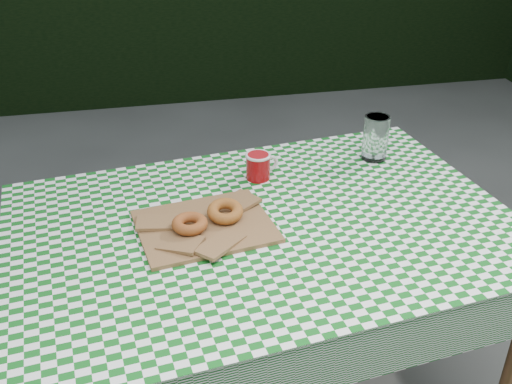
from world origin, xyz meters
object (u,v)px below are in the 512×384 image
(paper_bag, at_px, (205,225))
(drinking_glass, at_px, (376,138))
(coffee_mug, at_px, (258,166))
(table, at_px, (264,332))

(paper_bag, distance_m, drinking_glass, 0.65)
(paper_bag, xyz_separation_m, coffee_mug, (0.19, 0.24, 0.03))
(coffee_mug, xyz_separation_m, drinking_glass, (0.39, 0.06, 0.03))
(table, height_order, paper_bag, paper_bag)
(paper_bag, relative_size, drinking_glass, 2.37)
(paper_bag, distance_m, coffee_mug, 0.31)
(coffee_mug, distance_m, drinking_glass, 0.39)
(paper_bag, xyz_separation_m, drinking_glass, (0.58, 0.29, 0.06))
(coffee_mug, bearing_deg, paper_bag, -146.60)
(coffee_mug, height_order, drinking_glass, drinking_glass)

